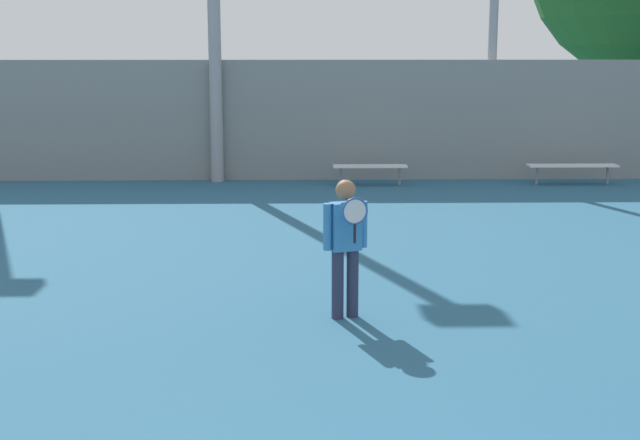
{
  "coord_description": "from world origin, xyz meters",
  "views": [
    {
      "loc": [
        0.02,
        -3.9,
        3.14
      ],
      "look_at": [
        0.27,
        7.32,
        0.93
      ],
      "focal_mm": 50.0,
      "sensor_mm": 36.0,
      "label": 1
    }
  ],
  "objects": [
    {
      "name": "back_fence",
      "position": [
        0.0,
        17.04,
        1.4
      ],
      "size": [
        25.75,
        0.06,
        2.81
      ],
      "color": "gray",
      "rests_on": "ground_plane"
    },
    {
      "name": "bench_courtside_near",
      "position": [
        6.24,
        16.15,
        0.42
      ],
      "size": [
        2.04,
        0.4,
        0.46
      ],
      "color": "white",
      "rests_on": "ground_plane"
    },
    {
      "name": "tennis_player",
      "position": [
        0.53,
        6.12,
        0.93
      ],
      "size": [
        0.52,
        0.48,
        1.63
      ],
      "rotation": [
        0.0,
        0.0,
        0.33
      ],
      "color": "#282D47",
      "rests_on": "ground_plane"
    },
    {
      "name": "bench_courtside_far",
      "position": [
        1.6,
        16.15,
        0.42
      ],
      "size": [
        1.68,
        0.4,
        0.46
      ],
      "color": "white",
      "rests_on": "ground_plane"
    }
  ]
}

